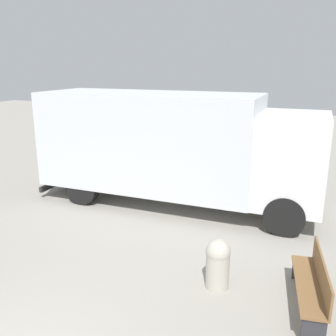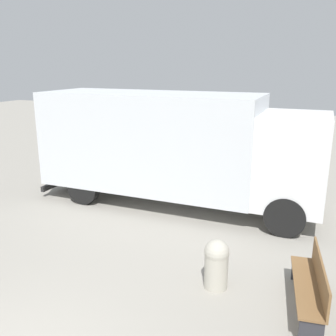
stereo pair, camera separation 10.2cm
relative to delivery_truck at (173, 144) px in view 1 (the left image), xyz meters
name	(u,v)px [view 1 (the left image)]	position (x,y,z in m)	size (l,w,h in m)	color
delivery_truck	(173,144)	(0.00, 0.00, 0.00)	(7.96, 2.55, 3.15)	silver
park_bench	(314,282)	(4.02, -3.56, -1.26)	(0.71, 1.89, 0.89)	brown
bollard_near_bench	(218,262)	(2.41, -3.58, -1.26)	(0.45, 0.45, 0.92)	#B2AD9E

